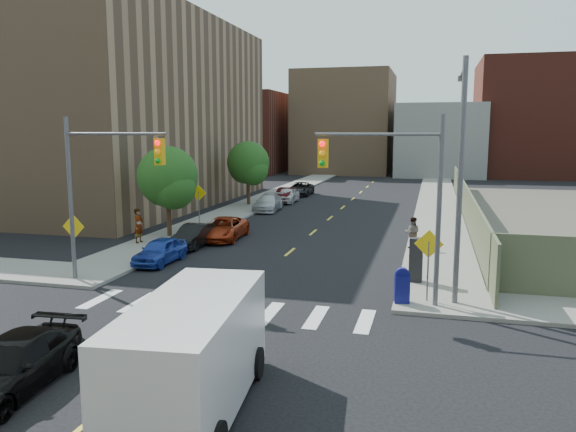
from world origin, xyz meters
The scene contains 30 objects.
ground centered at (0.00, 0.00, 0.00)m, with size 160.00×160.00×0.00m, color black.
sidewalk_nw centered at (-7.75, 41.50, 0.07)m, with size 3.50×73.00×0.15m, color gray.
sidewalk_ne centered at (7.75, 41.50, 0.07)m, with size 3.50×73.00×0.15m, color gray.
fence_north centered at (9.60, 28.00, 1.25)m, with size 0.12×44.00×2.50m, color #5B5D41.
building_nw centered at (-22.00, 30.00, 8.00)m, with size 22.00×30.00×16.00m, color #8C6B4C.
bg_bldg_west centered at (-22.00, 70.00, 6.00)m, with size 14.00×18.00×12.00m, color #592319.
bg_bldg_midwest centered at (-6.00, 72.00, 7.50)m, with size 14.00×16.00×15.00m, color #8C6B4C.
bg_bldg_center centered at (8.00, 70.00, 5.00)m, with size 12.00×16.00×10.00m, color gray.
bg_bldg_east centered at (22.00, 72.00, 8.00)m, with size 18.00×18.00×16.00m, color #592319.
signal_nw centered at (-5.98, 6.00, 4.53)m, with size 4.59×0.30×7.00m.
signal_ne centered at (5.98, 6.00, 4.53)m, with size 4.59×0.30×7.00m.
streetlight_ne centered at (8.20, 6.90, 5.22)m, with size 0.25×3.70×9.00m.
warn_sign_nw centered at (-7.80, 6.50, 1.99)m, with size 1.06×0.06×2.83m.
warn_sign_ne centered at (7.20, 6.50, 1.99)m, with size 1.06×0.06×2.83m.
warn_sign_midwest centered at (-7.80, 20.00, 1.99)m, with size 1.06×0.06×2.83m.
tree_west_near centered at (-8.00, 16.05, 3.48)m, with size 3.66×3.64×5.52m.
tree_west_far centered at (-8.00, 31.05, 3.48)m, with size 3.66×3.64×5.52m.
parked_car_blue centered at (-5.50, 9.94, 0.62)m, with size 1.47×3.64×1.24m, color #1C379C.
parked_car_black centered at (-5.50, 13.93, 0.63)m, with size 1.33×3.82×1.26m, color black.
parked_car_red centered at (-4.70, 16.40, 0.65)m, with size 2.16×4.68×1.30m, color #9F2D0F.
parked_car_silver centered at (-5.50, 28.46, 0.66)m, with size 1.84×4.53×1.31m, color #B4B7BC.
parked_car_white centered at (-5.31, 33.90, 0.68)m, with size 1.62×4.02×1.37m, color silver.
parked_car_maroon centered at (-5.50, 33.99, 0.65)m, with size 1.38×3.97×1.31m, color #3B0B10.
parked_car_grey centered at (-5.50, 39.70, 0.65)m, with size 2.14×4.65×1.29m, color black.
black_sedan centered at (-2.73, -3.34, 0.67)m, with size 1.86×4.58×1.33m, color black.
cargo_van centered at (2.03, -2.93, 1.40)m, with size 2.91×6.04×2.67m.
mailbox centered at (6.30, 6.00, 0.79)m, with size 0.60×0.50×1.32m.
payphone centered at (6.69, 9.13, 1.07)m, with size 0.55×0.45×1.85m, color black.
pedestrian_west centered at (-8.70, 13.62, 1.12)m, with size 0.71×0.46×1.94m, color gray.
pedestrian_east centered at (6.30, 16.00, 0.99)m, with size 0.82×0.64×1.68m, color gray.
Camera 1 is at (7.24, -14.40, 6.46)m, focal length 35.00 mm.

